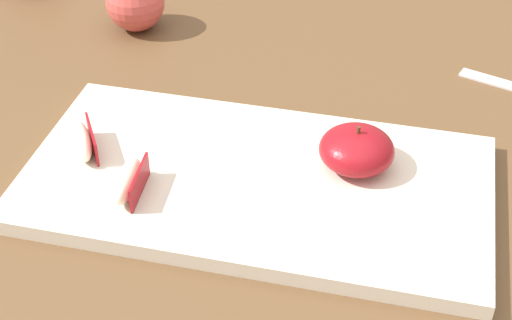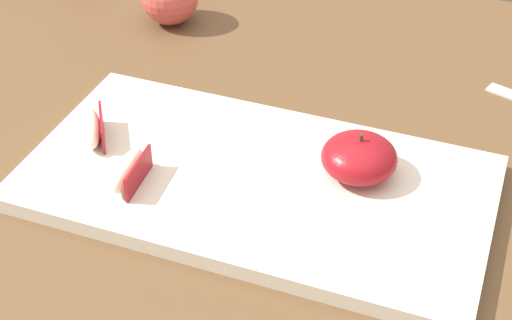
% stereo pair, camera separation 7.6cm
% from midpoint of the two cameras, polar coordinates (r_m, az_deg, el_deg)
% --- Properties ---
extents(dining_table, '(1.29, 0.94, 0.77)m').
position_cam_midpoint_polar(dining_table, '(0.89, 0.72, -4.86)').
color(dining_table, brown).
rests_on(dining_table, ground_plane).
extents(cutting_board, '(0.46, 0.24, 0.02)m').
position_cam_midpoint_polar(cutting_board, '(0.78, 2.80, -1.76)').
color(cutting_board, beige).
rests_on(cutting_board, dining_table).
extents(apple_half_skin_up, '(0.07, 0.07, 0.05)m').
position_cam_midpoint_polar(apple_half_skin_up, '(0.77, 10.32, 0.07)').
color(apple_half_skin_up, maroon).
rests_on(apple_half_skin_up, cutting_board).
extents(apple_wedge_back, '(0.03, 0.06, 0.03)m').
position_cam_midpoint_polar(apple_wedge_back, '(0.76, -6.45, -0.91)').
color(apple_wedge_back, '#F4EACC').
rests_on(apple_wedge_back, cutting_board).
extents(apple_wedge_front, '(0.05, 0.06, 0.03)m').
position_cam_midpoint_polar(apple_wedge_front, '(0.82, -9.29, 2.21)').
color(apple_wedge_front, '#F4EACC').
rests_on(apple_wedge_front, cutting_board).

